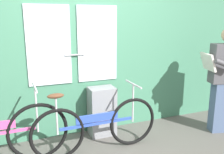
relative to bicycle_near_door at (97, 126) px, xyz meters
The scene contains 4 objects.
train_door_wall 1.11m from the bicycle_near_door, 83.43° to the left, with size 5.38×0.28×2.39m.
bicycle_near_door is the anchor object (origin of this frame).
passenger_reading_newspaper 2.04m from the bicycle_near_door, ahead, with size 0.61×0.53×1.60m.
trash_bin_by_wall 0.52m from the bicycle_near_door, 63.15° to the left, with size 0.39×0.28×0.74m, color gray.
Camera 1 is at (-0.98, -2.13, 1.71)m, focal length 39.02 mm.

